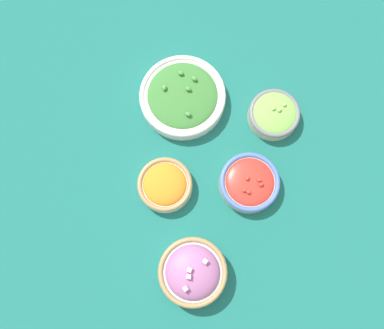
% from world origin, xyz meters
% --- Properties ---
extents(ground_plane, '(3.00, 3.00, 0.00)m').
position_xyz_m(ground_plane, '(0.00, 0.00, 0.00)').
color(ground_plane, '#196056').
extents(bowl_carrots, '(0.13, 0.13, 0.05)m').
position_xyz_m(bowl_carrots, '(0.08, -0.03, 0.02)').
color(bowl_carrots, silver).
rests_on(bowl_carrots, ground_plane).
extents(bowl_cherry_tomatoes, '(0.14, 0.14, 0.05)m').
position_xyz_m(bowl_cherry_tomatoes, '(-0.04, 0.14, 0.02)').
color(bowl_cherry_tomatoes, beige).
rests_on(bowl_cherry_tomatoes, ground_plane).
extents(bowl_broccoli, '(0.21, 0.21, 0.06)m').
position_xyz_m(bowl_broccoli, '(-0.13, -0.12, 0.02)').
color(bowl_broccoli, silver).
rests_on(bowl_broccoli, ground_plane).
extents(bowl_red_onion, '(0.15, 0.15, 0.08)m').
position_xyz_m(bowl_red_onion, '(0.20, 0.14, 0.04)').
color(bowl_red_onion, '#B2C1CC').
rests_on(bowl_red_onion, ground_plane).
extents(bowl_lettuce, '(0.13, 0.13, 0.05)m').
position_xyz_m(bowl_lettuce, '(-0.22, 0.09, 0.02)').
color(bowl_lettuce, beige).
rests_on(bowl_lettuce, ground_plane).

